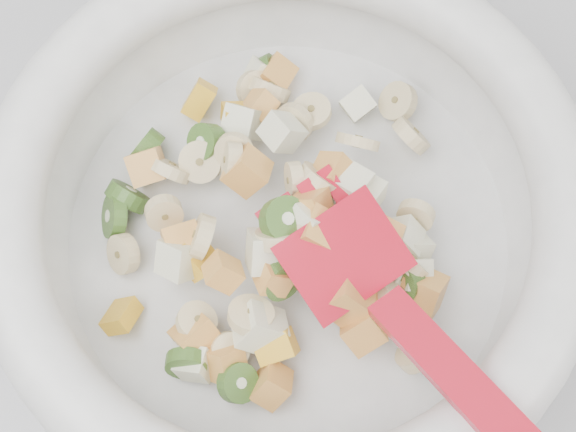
% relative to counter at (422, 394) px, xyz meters
% --- Properties ---
extents(counter, '(2.00, 0.60, 0.90)m').
position_rel_counter_xyz_m(counter, '(0.00, 0.00, 0.00)').
color(counter, '#9D9DA3').
rests_on(counter, ground).
extents(mixing_bowl, '(0.42, 0.35, 0.14)m').
position_rel_counter_xyz_m(mixing_bowl, '(-0.16, -0.03, 0.50)').
color(mixing_bowl, silver).
rests_on(mixing_bowl, counter).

